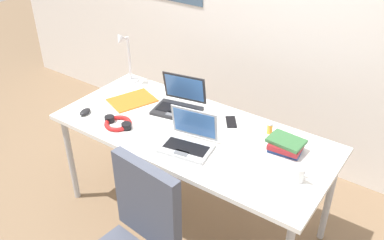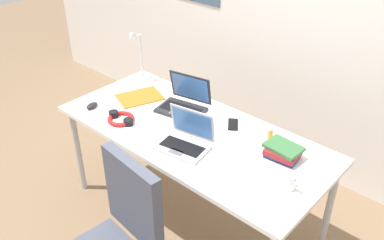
% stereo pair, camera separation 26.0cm
% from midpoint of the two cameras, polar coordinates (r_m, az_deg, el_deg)
% --- Properties ---
extents(ground_plane, '(12.00, 12.00, 0.00)m').
position_cam_midpoint_polar(ground_plane, '(3.12, -2.45, -12.97)').
color(ground_plane, '#7A6047').
extents(wall_back, '(6.00, 0.13, 2.60)m').
position_cam_midpoint_polar(wall_back, '(3.27, 9.15, 15.62)').
color(wall_back, silver).
rests_on(wall_back, ground_plane).
extents(desk, '(1.80, 0.80, 0.74)m').
position_cam_midpoint_polar(desk, '(2.68, -2.78, -2.57)').
color(desk, white).
rests_on(desk, ground_plane).
extents(desk_lamp, '(0.12, 0.18, 0.40)m').
position_cam_midpoint_polar(desk_lamp, '(3.21, -11.35, 8.20)').
color(desk_lamp, silver).
rests_on(desk_lamp, desk).
extents(laptop_near_mouse, '(0.34, 0.29, 0.22)m').
position_cam_midpoint_polar(laptop_near_mouse, '(2.48, -3.46, -2.91)').
color(laptop_near_mouse, '#B7BABC').
rests_on(laptop_near_mouse, desk).
extents(laptop_near_lamp, '(0.36, 0.32, 0.23)m').
position_cam_midpoint_polar(laptop_near_lamp, '(2.85, -4.37, 2.19)').
color(laptop_near_lamp, '#232326').
rests_on(laptop_near_lamp, desk).
extents(computer_mouse, '(0.07, 0.11, 0.03)m').
position_cam_midpoint_polar(computer_mouse, '(2.94, -16.91, 1.00)').
color(computer_mouse, black).
rests_on(computer_mouse, desk).
extents(cell_phone, '(0.13, 0.15, 0.01)m').
position_cam_midpoint_polar(cell_phone, '(2.73, 2.66, -0.34)').
color(cell_phone, black).
rests_on(cell_phone, desk).
extents(headphones, '(0.21, 0.18, 0.04)m').
position_cam_midpoint_polar(headphones, '(2.76, -12.79, -0.50)').
color(headphones, red).
rests_on(headphones, desk).
extents(pill_bottle, '(0.04, 0.04, 0.08)m').
position_cam_midpoint_polar(pill_bottle, '(2.62, 7.85, -1.13)').
color(pill_bottle, gold).
rests_on(pill_bottle, desk).
extents(book_stack, '(0.21, 0.17, 0.08)m').
position_cam_midpoint_polar(book_stack, '(2.48, 9.81, -3.53)').
color(book_stack, navy).
rests_on(book_stack, desk).
extents(paper_folder_near_lamp, '(0.33, 0.37, 0.01)m').
position_cam_midpoint_polar(paper_folder_near_lamp, '(3.03, -10.64, 2.61)').
color(paper_folder_near_lamp, orange).
rests_on(paper_folder_near_lamp, desk).
extents(coffee_mug, '(0.11, 0.08, 0.09)m').
position_cam_midpoint_polar(coffee_mug, '(2.27, 11.14, -7.35)').
color(coffee_mug, white).
rests_on(coffee_mug, desk).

